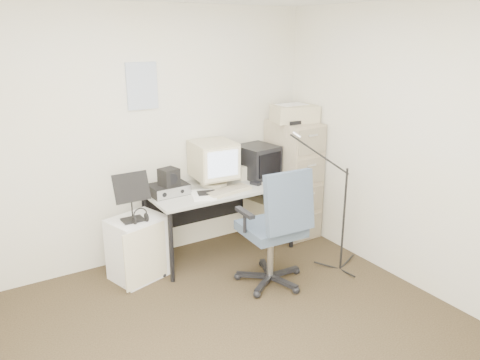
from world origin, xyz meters
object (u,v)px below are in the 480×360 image
filing_cabinet (293,179)px  desk (221,220)px  side_cart (138,248)px  office_chair (271,226)px

filing_cabinet → desk: bearing=-178.2°
filing_cabinet → desk: 0.99m
side_cart → desk: bearing=-13.9°
desk → side_cart: size_ratio=2.51×
desk → filing_cabinet: bearing=1.8°
desk → side_cart: (-0.93, -0.04, -0.07)m
office_chair → side_cart: 1.27m
desk → office_chair: size_ratio=1.33×
filing_cabinet → side_cart: (-1.88, -0.07, -0.35)m
desk → side_cart: bearing=-177.3°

